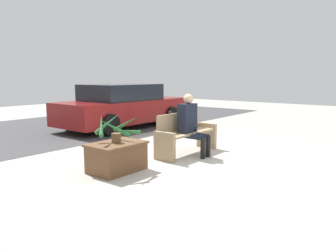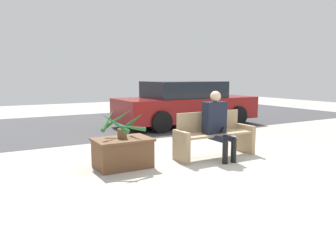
# 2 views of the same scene
# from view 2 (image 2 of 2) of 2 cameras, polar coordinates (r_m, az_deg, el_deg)

# --- Properties ---
(ground_plane) EXTENTS (30.00, 30.00, 0.00)m
(ground_plane) POSITION_cam_2_polar(r_m,az_deg,el_deg) (5.97, 9.67, -6.96)
(ground_plane) COLOR #ADA89E
(road_surface) EXTENTS (20.00, 6.00, 0.01)m
(road_surface) POSITION_cam_2_polar(r_m,az_deg,el_deg) (11.31, -10.49, 0.47)
(road_surface) COLOR #424244
(road_surface) RESTS_ON ground_plane
(bench) EXTENTS (1.68, 0.50, 0.89)m
(bench) POSITION_cam_2_polar(r_m,az_deg,el_deg) (6.58, 7.96, -1.59)
(bench) COLOR tan
(bench) RESTS_ON ground_plane
(person_seated) EXTENTS (0.45, 0.63, 1.32)m
(person_seated) POSITION_cam_2_polar(r_m,az_deg,el_deg) (6.36, 8.53, 0.77)
(person_seated) COLOR black
(person_seated) RESTS_ON ground_plane
(planter_box) EXTENTS (0.99, 0.69, 0.52)m
(planter_box) POSITION_cam_2_polar(r_m,az_deg,el_deg) (5.83, -7.92, -4.47)
(planter_box) COLOR brown
(planter_box) RESTS_ON ground_plane
(potted_plant) EXTENTS (0.73, 0.80, 0.51)m
(potted_plant) POSITION_cam_2_polar(r_m,az_deg,el_deg) (5.73, -8.12, 0.32)
(potted_plant) COLOR brown
(potted_plant) RESTS_ON planter_box
(parked_car) EXTENTS (4.56, 1.98, 1.43)m
(parked_car) POSITION_cam_2_polar(r_m,az_deg,el_deg) (10.64, 3.10, 3.87)
(parked_car) COLOR maroon
(parked_car) RESTS_ON ground_plane
(bollard_post) EXTENTS (0.12, 0.12, 0.64)m
(bollard_post) POSITION_cam_2_polar(r_m,az_deg,el_deg) (9.38, 10.24, 0.86)
(bollard_post) COLOR black
(bollard_post) RESTS_ON ground_plane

